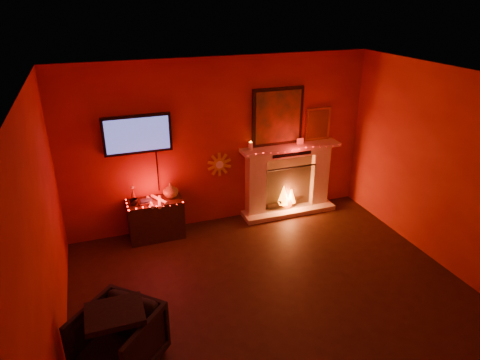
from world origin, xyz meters
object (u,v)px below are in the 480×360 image
at_px(fireplace, 288,173).
at_px(armchair, 119,340).
at_px(console_table, 157,217).
at_px(tv, 137,135).
at_px(sunburst_clock, 219,164).

bearing_deg(fireplace, armchair, -140.36).
relative_size(fireplace, console_table, 2.47).
height_order(tv, armchair, tv).
distance_m(sunburst_clock, armchair, 3.33).
relative_size(sunburst_clock, armchair, 0.53).
distance_m(sunburst_clock, console_table, 1.30).
height_order(console_table, armchair, console_table).
xyz_separation_m(sunburst_clock, console_table, (-1.10, -0.22, -0.65)).
relative_size(fireplace, sunburst_clock, 5.45).
bearing_deg(tv, console_table, -52.98).
bearing_deg(sunburst_clock, tv, -178.76).
xyz_separation_m(console_table, armchair, (-0.80, -2.43, -0.01)).
bearing_deg(armchair, fireplace, 83.09).
xyz_separation_m(fireplace, tv, (-2.44, 0.06, 0.92)).
xyz_separation_m(tv, console_table, (0.14, -0.19, -1.29)).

